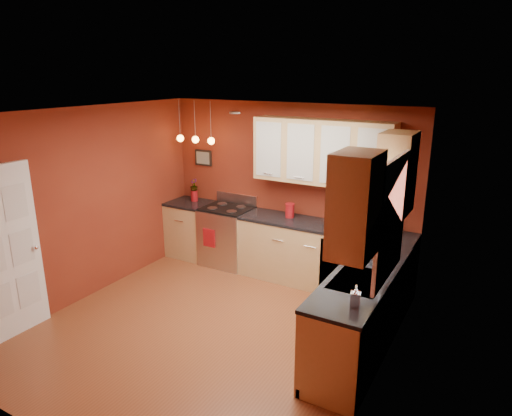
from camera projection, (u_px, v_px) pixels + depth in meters
The scene contains 27 objects.
floor at pixel (211, 329), 5.57m from camera, with size 4.20×4.20×0.00m, color brown.
ceiling at pixel (204, 113), 4.83m from camera, with size 4.00×4.20×0.02m, color silver.
wall_back at pixel (288, 189), 6.95m from camera, with size 4.00×0.02×2.60m, color maroon.
wall_front at pixel (46, 309), 3.45m from camera, with size 4.00×0.02×2.60m, color maroon.
wall_left at pixel (86, 205), 6.15m from camera, with size 0.02×4.20×2.60m, color maroon.
wall_right at pixel (383, 264), 4.25m from camera, with size 0.02×4.20×2.60m, color maroon.
base_cabinets_back_left at pixel (191, 230), 7.73m from camera, with size 0.70×0.60×0.90m, color tan.
base_cabinets_back_right at pixel (323, 257), 6.60m from camera, with size 2.54×0.60×0.90m, color tan.
base_cabinets_right at pixel (360, 315), 5.01m from camera, with size 0.60×2.10×0.90m, color tan.
counter_back_left at pixel (190, 203), 7.59m from camera, with size 0.70×0.62×0.04m, color black.
counter_back_right at pixel (324, 226), 6.46m from camera, with size 2.54×0.62×0.04m, color black.
counter_right at pixel (363, 276), 4.88m from camera, with size 0.62×2.10×0.04m, color black.
gas_range at pixel (227, 235), 7.37m from camera, with size 0.76×0.64×1.11m.
dishwasher_front at pixel (340, 269), 6.18m from camera, with size 0.60×0.02×0.80m, color silver.
sink at pixel (359, 282), 4.75m from camera, with size 0.50×0.70×0.33m.
window at pixel (391, 216), 4.40m from camera, with size 0.06×1.02×1.22m.
door_left_wall at pixel (6, 254), 5.21m from camera, with size 0.12×0.82×2.05m.
upper_cabinets_back at pixel (322, 152), 6.33m from camera, with size 2.00×0.35×0.90m, color tan.
upper_cabinets_right at pixel (379, 187), 4.42m from camera, with size 0.35×1.95×0.90m, color tan.
wall_picture at pixel (203, 158), 7.57m from camera, with size 0.32×0.03×0.26m, color black.
pendant_lights at pixel (195, 139), 7.14m from camera, with size 0.71×0.11×0.66m.
red_canister at pixel (290, 210), 6.76m from camera, with size 0.14×0.14×0.21m.
red_vase at pixel (194, 196), 7.62m from camera, with size 0.11×0.11×0.18m, color maroon.
flowers at pixel (194, 185), 7.57m from camera, with size 0.12×0.12×0.22m, color maroon.
coffee_maker at pixel (379, 223), 6.12m from camera, with size 0.23×0.22×0.29m.
soap_pump at pixel (356, 296), 4.20m from camera, with size 0.09×0.09×0.20m, color white.
dish_towel at pixel (209, 238), 7.14m from camera, with size 0.22×0.01×0.29m, color maroon.
Camera 1 is at (2.91, -4.00, 3.02)m, focal length 32.00 mm.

